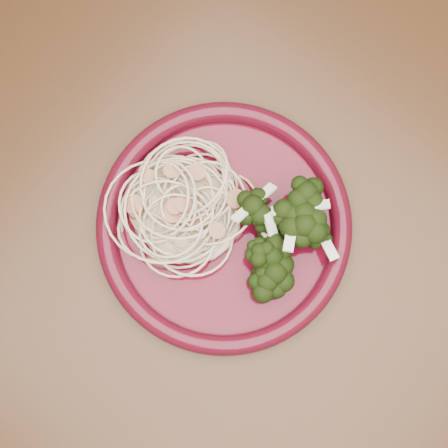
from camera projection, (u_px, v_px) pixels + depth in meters
dining_table at (193, 270)px, 0.71m from camera, size 1.20×0.80×0.75m
dinner_plate at (224, 226)px, 0.61m from camera, size 0.31×0.31×0.02m
spaghetti_pile at (184, 208)px, 0.60m from camera, size 0.14×0.13×0.03m
scallop_cluster at (182, 202)px, 0.57m from camera, size 0.13×0.13×0.04m
broccoli_pile at (274, 243)px, 0.59m from camera, size 0.11×0.14×0.04m
onion_garnish at (276, 240)px, 0.56m from camera, size 0.08×0.09×0.05m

